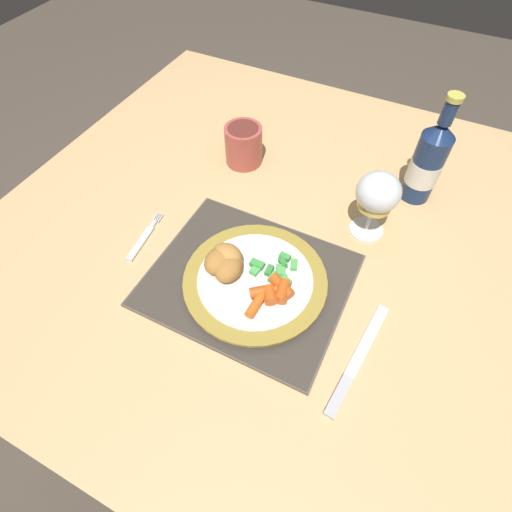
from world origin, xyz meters
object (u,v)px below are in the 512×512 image
dining_table (287,254)px  bottle (427,162)px  wine_glass (378,195)px  dinner_plate (254,281)px  table_knife (353,367)px  fork (143,240)px  drinking_cup (244,144)px

dining_table → bottle: (0.20, 0.21, 0.17)m
bottle → dining_table: bearing=-134.1°
dining_table → bottle: size_ratio=5.03×
wine_glass → dinner_plate: bearing=-122.9°
bottle → table_knife: bearing=-89.4°
dining_table → fork: size_ratio=9.19×
dining_table → bottle: bottle is taller
drinking_cup → dinner_plate: bearing=-59.6°
wine_glass → bottle: bearing=66.4°
bottle → drinking_cup: bearing=-170.7°
wine_glass → drinking_cup: wine_glass is taller
drinking_cup → table_knife: bearing=-43.7°
dinner_plate → drinking_cup: (-0.18, 0.30, 0.03)m
table_knife → wine_glass: wine_glass is taller
table_knife → drinking_cup: 0.54m
dinner_plate → bottle: 0.43m
dining_table → dinner_plate: bearing=-90.9°
table_knife → fork: bearing=171.7°
fork → wine_glass: wine_glass is taller
fork → wine_glass: (0.39, 0.22, 0.10)m
fork → table_knife: size_ratio=0.59×
dinner_plate → fork: bearing=-179.6°
fork → dining_table: bearing=32.4°
bottle → drinking_cup: size_ratio=2.63×
fork → table_knife: table_knife is taller
dinner_plate → table_knife: size_ratio=1.17×
drinking_cup → dining_table: bearing=-39.3°
fork → table_knife: (0.45, -0.07, 0.00)m
dinner_plate → wine_glass: 0.28m
dinner_plate → wine_glass: bearing=57.1°
fork → bottle: bottle is taller
dinner_plate → table_knife: dinner_plate is taller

